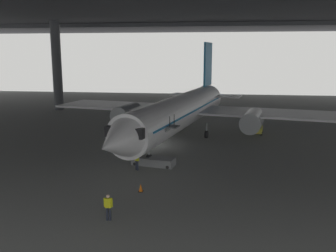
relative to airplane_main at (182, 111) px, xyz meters
The scene contains 8 objects.
ground_plane 5.42m from the airplane_main, 138.58° to the right, with size 110.00×110.00×0.00m, color slate.
hangar_structure 17.01m from the airplane_main, 106.20° to the left, with size 121.00×99.00×16.67m.
airplane_main is the anchor object (origin of this frame).
boarding_stairs 10.53m from the airplane_main, 98.10° to the right, with size 4.39×2.23×4.66m.
crew_worker_near_nose 21.89m from the airplane_main, 95.86° to the right, with size 0.55×0.25×1.65m.
crew_worker_by_stairs 12.32m from the airplane_main, 102.73° to the right, with size 0.46×0.39×1.72m.
traffic_cone_orange 17.05m from the airplane_main, 94.39° to the right, with size 0.36×0.36×0.60m.
baggage_tug 10.72m from the airplane_main, 27.87° to the left, with size 1.60×2.37×0.90m.
Camera 1 is at (7.35, -39.21, 9.96)m, focal length 39.76 mm.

